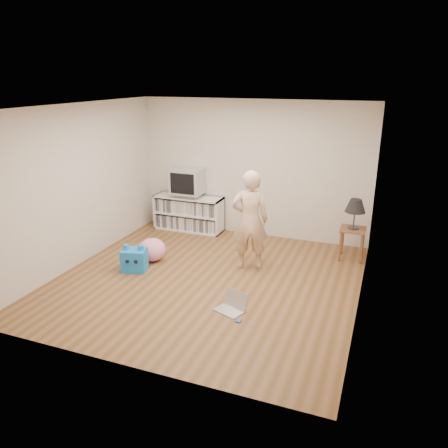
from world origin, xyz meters
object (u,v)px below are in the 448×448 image
at_px(media_unit, 189,213).
at_px(laptop, 232,305).
at_px(dvd_deck, 188,195).
at_px(table_lamp, 355,206).
at_px(person, 250,220).
at_px(plush_pink, 152,250).
at_px(plush_blue, 134,260).
at_px(side_table, 352,236).
at_px(crt_tv, 188,181).

height_order(media_unit, laptop, media_unit).
relative_size(dvd_deck, table_lamp, 0.87).
relative_size(person, plush_pink, 3.55).
height_order(media_unit, table_lamp, table_lamp).
height_order(plush_blue, plush_pink, plush_blue).
height_order(laptop, plush_blue, plush_blue).
bearing_deg(table_lamp, media_unit, 173.22).
xyz_separation_m(media_unit, side_table, (3.24, -0.39, 0.07)).
relative_size(dvd_deck, person, 0.28).
bearing_deg(laptop, plush_blue, -175.94).
relative_size(media_unit, person, 0.86).
bearing_deg(table_lamp, crt_tv, 173.55).
bearing_deg(crt_tv, laptop, -54.70).
xyz_separation_m(side_table, laptop, (-1.32, -2.36, -0.35)).
distance_m(laptop, plush_blue, 2.01).
relative_size(plush_blue, plush_pink, 0.98).
height_order(dvd_deck, table_lamp, table_lamp).
xyz_separation_m(crt_tv, side_table, (3.24, -0.37, -0.60)).
height_order(dvd_deck, laptop, dvd_deck).
bearing_deg(crt_tv, person, -37.94).
relative_size(table_lamp, plush_pink, 1.12).
bearing_deg(media_unit, laptop, -54.89).
height_order(laptop, plush_pink, plush_pink).
bearing_deg(plush_pink, plush_blue, -98.32).
relative_size(laptop, plush_blue, 1.01).
bearing_deg(side_table, plush_pink, -157.86).
relative_size(dvd_deck, plush_pink, 0.98).
bearing_deg(crt_tv, table_lamp, -6.45).
xyz_separation_m(side_table, person, (-1.53, -0.97, 0.40)).
distance_m(media_unit, table_lamp, 3.32).
relative_size(table_lamp, plush_blue, 1.15).
bearing_deg(side_table, table_lamp, 0.00).
bearing_deg(laptop, media_unit, 147.08).
distance_m(table_lamp, plush_pink, 3.49).
bearing_deg(person, crt_tv, -57.19).
bearing_deg(plush_pink, media_unit, 93.06).
distance_m(media_unit, laptop, 3.36).
bearing_deg(plush_blue, laptop, -33.76).
height_order(dvd_deck, plush_pink, dvd_deck).
bearing_deg(person, plush_pink, -8.44).
relative_size(side_table, person, 0.34).
xyz_separation_m(table_lamp, laptop, (-1.32, -2.36, -0.87)).
bearing_deg(crt_tv, plush_pink, -86.90).
height_order(table_lamp, plush_blue, table_lamp).
relative_size(table_lamp, person, 0.32).
bearing_deg(plush_pink, table_lamp, 22.14).
bearing_deg(plush_pink, side_table, 22.14).
height_order(media_unit, plush_pink, media_unit).
bearing_deg(table_lamp, plush_pink, -157.86).
xyz_separation_m(media_unit, dvd_deck, (0.00, -0.02, 0.39)).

